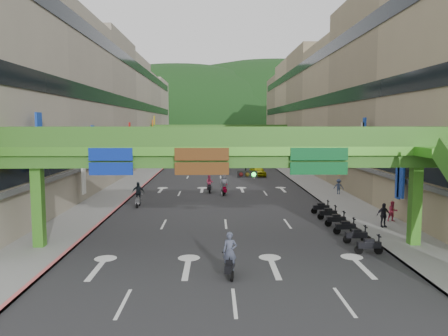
% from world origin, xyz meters
% --- Properties ---
extents(ground, '(320.00, 320.00, 0.00)m').
position_xyz_m(ground, '(0.00, 0.00, 0.00)').
color(ground, black).
rests_on(ground, ground).
extents(road_slab, '(18.00, 140.00, 0.02)m').
position_xyz_m(road_slab, '(0.00, 50.00, 0.01)').
color(road_slab, '#28282B').
rests_on(road_slab, ground).
extents(sidewalk_left, '(4.00, 140.00, 0.15)m').
position_xyz_m(sidewalk_left, '(-11.00, 50.00, 0.07)').
color(sidewalk_left, gray).
rests_on(sidewalk_left, ground).
extents(sidewalk_right, '(4.00, 140.00, 0.15)m').
position_xyz_m(sidewalk_right, '(11.00, 50.00, 0.07)').
color(sidewalk_right, gray).
rests_on(sidewalk_right, ground).
extents(curb_left, '(0.20, 140.00, 0.18)m').
position_xyz_m(curb_left, '(-9.10, 50.00, 0.09)').
color(curb_left, '#CC5959').
rests_on(curb_left, ground).
extents(curb_right, '(0.20, 140.00, 0.18)m').
position_xyz_m(curb_right, '(9.10, 50.00, 0.09)').
color(curb_right, gray).
rests_on(curb_right, ground).
extents(building_row_left, '(12.80, 95.00, 19.00)m').
position_xyz_m(building_row_left, '(-18.93, 50.00, 9.46)').
color(building_row_left, '#9E937F').
rests_on(building_row_left, ground).
extents(building_row_right, '(12.80, 95.00, 19.00)m').
position_xyz_m(building_row_right, '(18.93, 50.00, 9.46)').
color(building_row_right, gray).
rests_on(building_row_right, ground).
extents(overpass_near, '(28.00, 12.27, 7.10)m').
position_xyz_m(overpass_near, '(0.93, 5.38, 5.21)').
color(overpass_near, '#4C9E2D').
rests_on(overpass_near, ground).
extents(overpass_far, '(28.00, 2.20, 7.10)m').
position_xyz_m(overpass_far, '(0.00, 65.00, 5.40)').
color(overpass_far, '#4C9E2D').
rests_on(overpass_far, ground).
extents(hill_left, '(168.00, 140.00, 112.00)m').
position_xyz_m(hill_left, '(-15.00, 160.00, 0.00)').
color(hill_left, '#1C4419').
rests_on(hill_left, ground).
extents(hill_right, '(208.00, 176.00, 128.00)m').
position_xyz_m(hill_right, '(25.00, 180.00, 0.00)').
color(hill_right, '#1C4419').
rests_on(hill_right, ground).
extents(bunting_string, '(26.00, 0.36, 0.47)m').
position_xyz_m(bunting_string, '(0.00, 30.00, 5.96)').
color(bunting_string, black).
rests_on(bunting_string, ground).
extents(scooter_rider_near, '(0.73, 1.60, 2.19)m').
position_xyz_m(scooter_rider_near, '(-0.08, 1.00, 1.04)').
color(scooter_rider_near, black).
rests_on(scooter_rider_near, ground).
extents(scooter_rider_mid, '(0.78, 1.60, 1.88)m').
position_xyz_m(scooter_rider_mid, '(-1.34, 26.49, 0.95)').
color(scooter_rider_mid, black).
rests_on(scooter_rider_mid, ground).
extents(scooter_rider_left, '(1.11, 1.60, 2.21)m').
position_xyz_m(scooter_rider_left, '(-7.50, 18.73, 1.12)').
color(scooter_rider_left, gray).
rests_on(scooter_rider_left, ground).
extents(scooter_rider_far, '(0.98, 1.59, 2.18)m').
position_xyz_m(scooter_rider_far, '(0.14, 24.96, 1.11)').
color(scooter_rider_far, maroon).
rests_on(scooter_rider_far, ground).
extents(parked_scooter_row, '(1.60, 11.55, 1.08)m').
position_xyz_m(parked_scooter_row, '(7.80, 10.00, 0.52)').
color(parked_scooter_row, black).
rests_on(parked_scooter_row, ground).
extents(car_silver, '(1.92, 4.52, 1.45)m').
position_xyz_m(car_silver, '(-6.99, 59.48, 0.72)').
color(car_silver, '#B9B7C1').
rests_on(car_silver, ground).
extents(car_yellow, '(2.34, 4.40, 1.43)m').
position_xyz_m(car_yellow, '(5.19, 41.20, 0.71)').
color(car_yellow, '#BBBE13').
rests_on(car_yellow, ground).
extents(pedestrian_red, '(0.78, 0.64, 1.49)m').
position_xyz_m(pedestrian_red, '(12.20, 12.00, 0.75)').
color(pedestrian_red, '#C22F4E').
rests_on(pedestrian_red, ground).
extents(pedestrian_dark, '(1.04, 0.56, 1.68)m').
position_xyz_m(pedestrian_dark, '(10.85, 10.30, 0.84)').
color(pedestrian_dark, black).
rests_on(pedestrian_dark, ground).
extents(pedestrian_blue, '(0.85, 0.71, 1.54)m').
position_xyz_m(pedestrian_blue, '(11.78, 24.51, 0.77)').
color(pedestrian_blue, '#33405E').
rests_on(pedestrian_blue, ground).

